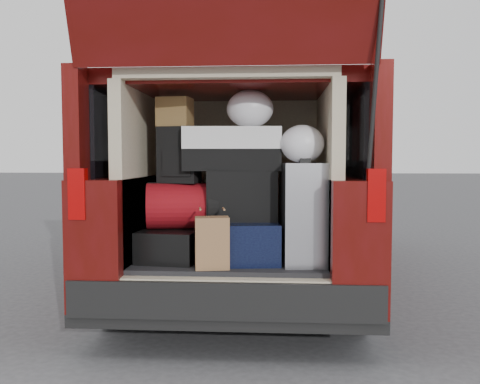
{
  "coord_description": "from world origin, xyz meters",
  "views": [
    {
      "loc": [
        0.28,
        -3.23,
        1.23
      ],
      "look_at": [
        0.06,
        0.2,
        1.0
      ],
      "focal_mm": 38.0,
      "sensor_mm": 36.0,
      "label": 1
    }
  ],
  "objects_px": {
    "black_hardshell": "(174,244)",
    "red_duffel": "(182,206)",
    "backpack": "(179,155)",
    "silver_roller": "(303,213)",
    "navy_hardshell": "(239,240)",
    "kraft_bag": "(212,243)",
    "black_soft_case": "(241,196)",
    "twotone_duffel": "(232,149)"
  },
  "relations": [
    {
      "from": "black_hardshell",
      "to": "red_duffel",
      "type": "height_order",
      "value": "red_duffel"
    },
    {
      "from": "red_duffel",
      "to": "backpack",
      "type": "height_order",
      "value": "backpack"
    },
    {
      "from": "silver_roller",
      "to": "red_duffel",
      "type": "relative_size",
      "value": 1.38
    },
    {
      "from": "navy_hardshell",
      "to": "silver_roller",
      "type": "bearing_deg",
      "value": -18.25
    },
    {
      "from": "silver_roller",
      "to": "kraft_bag",
      "type": "relative_size",
      "value": 2.03
    },
    {
      "from": "black_soft_case",
      "to": "twotone_duffel",
      "type": "relative_size",
      "value": 0.72
    },
    {
      "from": "silver_roller",
      "to": "black_soft_case",
      "type": "height_order",
      "value": "silver_roller"
    },
    {
      "from": "kraft_bag",
      "to": "black_soft_case",
      "type": "height_order",
      "value": "black_soft_case"
    },
    {
      "from": "backpack",
      "to": "navy_hardshell",
      "type": "bearing_deg",
      "value": 8.37
    },
    {
      "from": "silver_roller",
      "to": "twotone_duffel",
      "type": "height_order",
      "value": "twotone_duffel"
    },
    {
      "from": "black_soft_case",
      "to": "twotone_duffel",
      "type": "xyz_separation_m",
      "value": [
        -0.06,
        0.03,
        0.31
      ]
    },
    {
      "from": "black_hardshell",
      "to": "red_duffel",
      "type": "bearing_deg",
      "value": 14.58
    },
    {
      "from": "kraft_bag",
      "to": "black_soft_case",
      "type": "xyz_separation_m",
      "value": [
        0.16,
        0.3,
        0.27
      ]
    },
    {
      "from": "navy_hardshell",
      "to": "twotone_duffel",
      "type": "bearing_deg",
      "value": 139.7
    },
    {
      "from": "black_soft_case",
      "to": "red_duffel",
      "type": "bearing_deg",
      "value": 175.77
    },
    {
      "from": "navy_hardshell",
      "to": "red_duffel",
      "type": "relative_size",
      "value": 1.29
    },
    {
      "from": "silver_roller",
      "to": "black_soft_case",
      "type": "bearing_deg",
      "value": 163.46
    },
    {
      "from": "black_hardshell",
      "to": "backpack",
      "type": "height_order",
      "value": "backpack"
    },
    {
      "from": "kraft_bag",
      "to": "twotone_duffel",
      "type": "height_order",
      "value": "twotone_duffel"
    },
    {
      "from": "red_duffel",
      "to": "twotone_duffel",
      "type": "bearing_deg",
      "value": -3.06
    },
    {
      "from": "kraft_bag",
      "to": "silver_roller",
      "type": "bearing_deg",
      "value": 10.96
    },
    {
      "from": "navy_hardshell",
      "to": "black_soft_case",
      "type": "relative_size",
      "value": 1.31
    },
    {
      "from": "black_hardshell",
      "to": "black_soft_case",
      "type": "bearing_deg",
      "value": 9.92
    },
    {
      "from": "kraft_bag",
      "to": "backpack",
      "type": "bearing_deg",
      "value": 119.48
    },
    {
      "from": "black_soft_case",
      "to": "twotone_duffel",
      "type": "height_order",
      "value": "twotone_duffel"
    },
    {
      "from": "black_soft_case",
      "to": "twotone_duffel",
      "type": "distance_m",
      "value": 0.32
    },
    {
      "from": "kraft_bag",
      "to": "navy_hardshell",
      "type": "bearing_deg",
      "value": 54.18
    },
    {
      "from": "black_hardshell",
      "to": "silver_roller",
      "type": "distance_m",
      "value": 0.89
    },
    {
      "from": "navy_hardshell",
      "to": "black_soft_case",
      "type": "distance_m",
      "value": 0.3
    },
    {
      "from": "kraft_bag",
      "to": "red_duffel",
      "type": "bearing_deg",
      "value": 119.09
    },
    {
      "from": "kraft_bag",
      "to": "black_soft_case",
      "type": "bearing_deg",
      "value": 52.17
    },
    {
      "from": "twotone_duffel",
      "to": "kraft_bag",
      "type": "bearing_deg",
      "value": -108.95
    },
    {
      "from": "silver_roller",
      "to": "backpack",
      "type": "relative_size",
      "value": 1.72
    },
    {
      "from": "red_duffel",
      "to": "black_soft_case",
      "type": "height_order",
      "value": "black_soft_case"
    },
    {
      "from": "kraft_bag",
      "to": "backpack",
      "type": "height_order",
      "value": "backpack"
    },
    {
      "from": "twotone_duffel",
      "to": "backpack",
      "type": "bearing_deg",
      "value": -179.29
    },
    {
      "from": "silver_roller",
      "to": "backpack",
      "type": "height_order",
      "value": "backpack"
    },
    {
      "from": "black_hardshell",
      "to": "navy_hardshell",
      "type": "height_order",
      "value": "navy_hardshell"
    },
    {
      "from": "red_duffel",
      "to": "black_hardshell",
      "type": "bearing_deg",
      "value": 176.25
    },
    {
      "from": "backpack",
      "to": "black_hardshell",
      "type": "bearing_deg",
      "value": -127.01
    },
    {
      "from": "navy_hardshell",
      "to": "backpack",
      "type": "distance_m",
      "value": 0.7
    },
    {
      "from": "red_duffel",
      "to": "navy_hardshell",
      "type": "bearing_deg",
      "value": -8.93
    }
  ]
}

